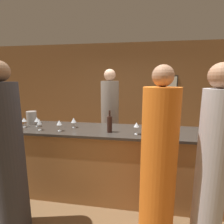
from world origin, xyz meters
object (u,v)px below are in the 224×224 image
Objects in this scene: guest_0 at (211,171)px; guest_1 at (9,157)px; bartender at (110,123)px; wine_bottle_0 at (110,124)px; guest_2 at (158,170)px; ice_bucket at (32,117)px.

guest_0 is 2.16m from guest_1.
bartender is at bearing 126.88° from guest_0.
wine_bottle_0 is (0.17, -1.02, 0.25)m from bartender.
guest_2 reaches higher than ice_bucket.
guest_0 is at bearing -21.19° from ice_bucket.
bartender is 1.45m from ice_bucket.
wine_bottle_0 is (-1.11, 0.69, 0.25)m from guest_0.
ice_bucket is (-2.51, 0.97, 0.23)m from guest_0.
guest_2 is 0.96m from wine_bottle_0.
wine_bottle_0 reaches higher than ice_bucket.
guest_0 is 0.50m from guest_2.
wine_bottle_0 is at bearing 99.40° from bartender.
guest_1 reaches higher than wine_bottle_0.
guest_2 is at bearing 179.10° from guest_0.
guest_0 is 0.98× the size of guest_1.
guest_0 is 6.21× the size of wine_bottle_0.
bartender is 1.00× the size of guest_1.
guest_1 is 1.29m from wine_bottle_0.
guest_2 is at bearing 114.80° from bartender.
guest_1 is at bearing 63.12° from bartender.
wine_bottle_0 is 1.50× the size of ice_bucket.
guest_2 is at bearing -25.60° from ice_bucket.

